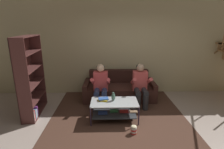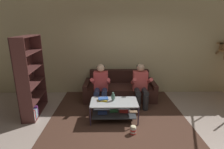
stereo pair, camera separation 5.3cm
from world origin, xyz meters
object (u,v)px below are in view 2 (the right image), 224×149
(person_seated_left, at_px, (101,84))
(popcorn_tub, at_px, (133,130))
(coffee_table, at_px, (114,108))
(couch, at_px, (120,89))
(bookshelf, at_px, (29,81))
(book_stack, at_px, (103,99))
(vase, at_px, (113,97))
(person_seated_right, at_px, (141,84))

(person_seated_left, relative_size, popcorn_tub, 6.03)
(person_seated_left, bearing_deg, coffee_table, -64.59)
(person_seated_left, height_order, coffee_table, person_seated_left)
(couch, height_order, popcorn_tub, couch)
(bookshelf, bearing_deg, book_stack, -8.32)
(book_stack, bearing_deg, person_seated_left, 97.35)
(couch, xyz_separation_m, vase, (-0.22, -1.17, 0.27))
(person_seated_left, bearing_deg, couch, 44.09)
(person_seated_left, distance_m, book_stack, 0.67)
(vase, bearing_deg, popcorn_tub, -58.72)
(book_stack, relative_size, popcorn_tub, 1.35)
(person_seated_right, bearing_deg, vase, -138.44)
(vase, height_order, bookshelf, bookshelf)
(book_stack, distance_m, bookshelf, 1.82)
(popcorn_tub, bearing_deg, person_seated_right, 74.90)
(person_seated_left, distance_m, person_seated_right, 1.06)
(popcorn_tub, bearing_deg, person_seated_left, 118.43)
(person_seated_left, bearing_deg, bookshelf, -166.98)
(book_stack, bearing_deg, person_seated_right, 33.52)
(coffee_table, height_order, popcorn_tub, coffee_table)
(person_seated_left, xyz_separation_m, coffee_table, (0.34, -0.72, -0.33))
(person_seated_right, height_order, book_stack, person_seated_right)
(person_seated_right, distance_m, coffee_table, 1.07)
(coffee_table, xyz_separation_m, vase, (-0.03, 0.06, 0.25))
(book_stack, bearing_deg, vase, -3.41)
(couch, relative_size, person_seated_right, 1.80)
(person_seated_right, bearing_deg, popcorn_tub, -105.10)
(person_seated_right, relative_size, popcorn_tub, 6.06)
(person_seated_left, xyz_separation_m, bookshelf, (-1.68, -0.39, 0.23))
(coffee_table, bearing_deg, bookshelf, 170.70)
(person_seated_right, height_order, bookshelf, bookshelf)
(vase, distance_m, bookshelf, 2.04)
(vase, height_order, popcorn_tub, vase)
(couch, height_order, book_stack, couch)
(bookshelf, xyz_separation_m, popcorn_tub, (2.39, -0.92, -0.75))
(person_seated_right, xyz_separation_m, coffee_table, (-0.72, -0.72, -0.33))
(book_stack, relative_size, bookshelf, 0.13)
(vase, relative_size, bookshelf, 0.11)
(bookshelf, bearing_deg, person_seated_left, 13.02)
(person_seated_left, distance_m, bookshelf, 1.74)
(coffee_table, height_order, book_stack, book_stack)
(person_seated_left, relative_size, person_seated_right, 1.00)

